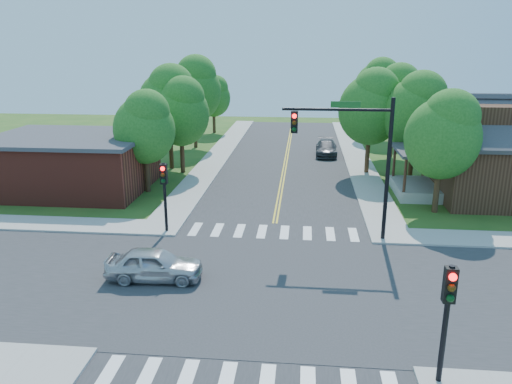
# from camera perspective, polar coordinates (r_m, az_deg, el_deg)

# --- Properties ---
(ground) EXTENTS (100.00, 100.00, 0.00)m
(ground) POSITION_cam_1_polar(r_m,az_deg,el_deg) (20.87, 0.88, -10.79)
(ground) COLOR #275219
(ground) RESTS_ON ground
(road_ns) EXTENTS (10.00, 90.00, 0.04)m
(road_ns) POSITION_cam_1_polar(r_m,az_deg,el_deg) (20.86, 0.88, -10.74)
(road_ns) COLOR #2D2D30
(road_ns) RESTS_ON ground
(road_ew) EXTENTS (90.00, 10.00, 0.04)m
(road_ew) POSITION_cam_1_polar(r_m,az_deg,el_deg) (20.86, 0.88, -10.73)
(road_ew) COLOR #2D2D30
(road_ew) RESTS_ON ground
(intersection_patch) EXTENTS (10.20, 10.20, 0.06)m
(intersection_patch) POSITION_cam_1_polar(r_m,az_deg,el_deg) (20.87, 0.88, -10.79)
(intersection_patch) COLOR #2D2D30
(intersection_patch) RESTS_ON ground
(sidewalk_nw) EXTENTS (40.00, 40.00, 0.14)m
(sidewalk_nw) POSITION_cam_1_polar(r_m,az_deg,el_deg) (39.58, -20.56, 1.55)
(sidewalk_nw) COLOR #9E9B93
(sidewalk_nw) RESTS_ON ground
(crosswalk_north) EXTENTS (8.85, 2.00, 0.01)m
(crosswalk_north) POSITION_cam_1_polar(r_m,az_deg,el_deg) (26.50, 1.98, -4.56)
(crosswalk_north) COLOR white
(crosswalk_north) RESTS_ON ground
(crosswalk_south) EXTENTS (8.85, 2.00, 0.01)m
(crosswalk_south) POSITION_cam_1_polar(r_m,az_deg,el_deg) (15.62, -1.13, -21.09)
(crosswalk_south) COLOR white
(crosswalk_south) RESTS_ON ground
(centerline) EXTENTS (0.30, 90.00, 0.01)m
(centerline) POSITION_cam_1_polar(r_m,az_deg,el_deg) (20.85, 0.88, -10.68)
(centerline) COLOR yellow
(centerline) RESTS_ON ground
(signal_mast_ne) EXTENTS (5.30, 0.42, 7.20)m
(signal_mast_ne) POSITION_cam_1_polar(r_m,az_deg,el_deg) (24.65, 11.15, 5.16)
(signal_mast_ne) COLOR black
(signal_mast_ne) RESTS_ON ground
(signal_pole_se) EXTENTS (0.34, 0.42, 3.80)m
(signal_pole_se) POSITION_cam_1_polar(r_m,az_deg,el_deg) (15.17, 21.08, -11.80)
(signal_pole_se) COLOR black
(signal_pole_se) RESTS_ON ground
(signal_pole_nw) EXTENTS (0.34, 0.42, 3.80)m
(signal_pole_nw) POSITION_cam_1_polar(r_m,az_deg,el_deg) (26.02, -10.45, 0.83)
(signal_pole_nw) COLOR black
(signal_pole_nw) RESTS_ON ground
(building_nw) EXTENTS (10.40, 8.40, 3.73)m
(building_nw) POSITION_cam_1_polar(r_m,az_deg,el_deg) (36.18, -20.31, 3.21)
(building_nw) COLOR maroon
(building_nw) RESTS_ON ground
(tree_e_a) EXTENTS (4.28, 4.06, 7.27)m
(tree_e_a) POSITION_cam_1_polar(r_m,az_deg,el_deg) (30.40, 20.75, 6.34)
(tree_e_a) COLOR #382314
(tree_e_a) RESTS_ON ground
(tree_e_b) EXTENTS (4.66, 4.43, 7.92)m
(tree_e_b) POSITION_cam_1_polar(r_m,az_deg,el_deg) (37.46, 17.94, 9.01)
(tree_e_b) COLOR #382314
(tree_e_b) RESTS_ON ground
(tree_e_c) EXTENTS (4.80, 4.56, 8.16)m
(tree_e_c) POSITION_cam_1_polar(r_m,az_deg,el_deg) (45.00, 15.69, 10.53)
(tree_e_c) COLOR #382314
(tree_e_c) RESTS_ON ground
(tree_e_d) EXTENTS (4.94, 4.69, 8.40)m
(tree_e_d) POSITION_cam_1_polar(r_m,az_deg,el_deg) (53.81, 13.85, 11.72)
(tree_e_d) COLOR #382314
(tree_e_d) RESTS_ON ground
(tree_w_a) EXTENTS (4.05, 3.84, 6.88)m
(tree_w_a) POSITION_cam_1_polar(r_m,az_deg,el_deg) (33.57, -12.57, 7.44)
(tree_w_a) COLOR #382314
(tree_w_a) RESTS_ON ground
(tree_w_b) EXTENTS (4.85, 4.61, 8.24)m
(tree_w_b) POSITION_cam_1_polar(r_m,az_deg,el_deg) (39.77, -9.86, 10.26)
(tree_w_b) COLOR #382314
(tree_w_b) RESTS_ON ground
(tree_w_c) EXTENTS (5.15, 4.89, 8.75)m
(tree_w_c) POSITION_cam_1_polar(r_m,az_deg,el_deg) (47.96, -7.04, 11.81)
(tree_w_c) COLOR #382314
(tree_w_c) RESTS_ON ground
(tree_w_d) EXTENTS (3.76, 3.57, 6.39)m
(tree_w_d) POSITION_cam_1_polar(r_m,az_deg,el_deg) (56.21, -4.81, 10.96)
(tree_w_d) COLOR #382314
(tree_w_d) RESTS_ON ground
(tree_house) EXTENTS (4.73, 4.49, 8.04)m
(tree_house) POSITION_cam_1_polar(r_m,az_deg,el_deg) (38.37, 13.09, 9.66)
(tree_house) COLOR #382314
(tree_house) RESTS_ON ground
(tree_bldg) EXTENTS (4.35, 4.14, 7.40)m
(tree_bldg) POSITION_cam_1_polar(r_m,az_deg,el_deg) (38.36, -8.54, 9.26)
(tree_bldg) COLOR #382314
(tree_bldg) RESTS_ON ground
(car_silver) EXTENTS (1.98, 4.18, 1.38)m
(car_silver) POSITION_cam_1_polar(r_m,az_deg,el_deg) (21.57, -11.55, -8.18)
(car_silver) COLOR silver
(car_silver) RESTS_ON ground
(car_dgrey) EXTENTS (2.05, 4.63, 1.32)m
(car_dgrey) POSITION_cam_1_polar(r_m,az_deg,el_deg) (45.07, 8.05, 4.95)
(car_dgrey) COLOR #303235
(car_dgrey) RESTS_ON ground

